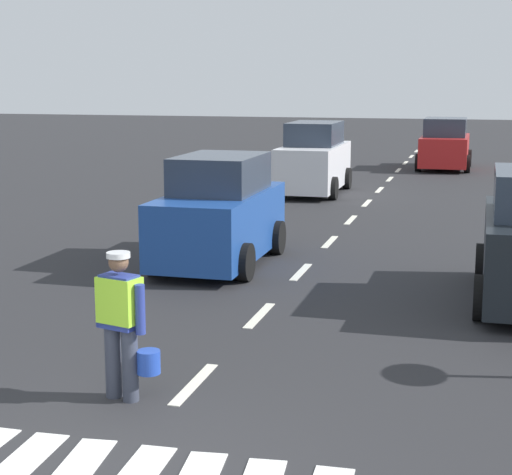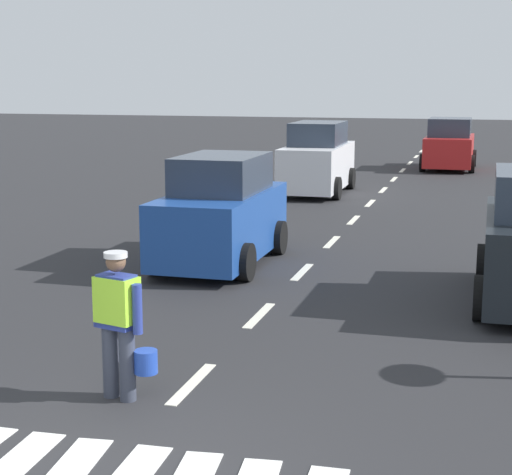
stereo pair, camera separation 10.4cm
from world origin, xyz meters
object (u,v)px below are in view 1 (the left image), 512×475
object	(u,v)px
car_oncoming_lead	(219,214)
car_oncoming_second	(314,160)
road_worker	(122,318)
car_outgoing_far	(445,145)

from	to	relation	value
car_oncoming_lead	car_oncoming_second	xyz separation A→B (m)	(-0.23, 10.46, 0.05)
road_worker	car_oncoming_lead	bearing A→B (deg)	98.71
car_oncoming_second	car_oncoming_lead	bearing A→B (deg)	-88.72
car_outgoing_far	car_oncoming_second	bearing A→B (deg)	-113.42
car_oncoming_lead	car_oncoming_second	bearing A→B (deg)	91.28
car_oncoming_lead	car_outgoing_far	bearing A→B (deg)	79.88
car_outgoing_far	road_worker	bearing A→B (deg)	-95.07
car_oncoming_second	car_outgoing_far	size ratio (longest dim) A/B	1.07
car_oncoming_second	car_outgoing_far	bearing A→B (deg)	66.58
car_outgoing_far	car_oncoming_lead	bearing A→B (deg)	-100.12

